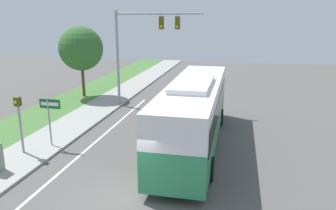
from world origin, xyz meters
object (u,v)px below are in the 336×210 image
Objects in this scene: signal_gantry at (141,39)px; pedestrian_signal at (19,116)px; bus at (194,110)px; street_sign at (50,113)px.

pedestrian_signal is (-3.21, -10.00, -3.04)m from signal_gantry.
bus is 4.08× the size of pedestrian_signal.
pedestrian_signal reaches higher than street_sign.
signal_gantry is at bearing 75.23° from street_sign.
bus is 9.10m from signal_gantry.
pedestrian_signal is at bearing -126.67° from street_sign.
signal_gantry reaches higher than bus.
street_sign is (-2.32, -8.81, -3.20)m from signal_gantry.
bus reaches higher than pedestrian_signal.
street_sign is at bearing 53.33° from pedestrian_signal.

